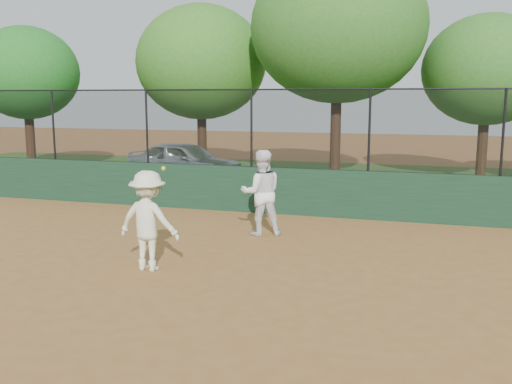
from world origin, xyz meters
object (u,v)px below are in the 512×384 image
(player_main, at_px, (148,221))
(tree_2, at_px, (338,27))
(tree_0, at_px, (26,73))
(parked_car, at_px, (185,161))
(tree_3, at_px, (487,70))
(tree_1, at_px, (201,63))
(player_second, at_px, (261,193))

(player_main, bearing_deg, tree_2, 82.36)
(tree_2, bearing_deg, tree_0, -174.91)
(parked_car, xyz_separation_m, tree_3, (10.09, 2.73, 3.18))
(tree_0, distance_m, tree_1, 6.63)
(player_second, height_order, tree_1, tree_1)
(player_main, distance_m, tree_0, 14.46)
(player_main, distance_m, tree_3, 14.45)
(player_main, relative_size, tree_3, 0.32)
(player_main, height_order, tree_0, tree_0)
(player_second, bearing_deg, tree_3, -142.23)
(player_main, height_order, tree_2, tree_2)
(player_second, xyz_separation_m, tree_1, (-5.13, 9.01, 3.36))
(player_main, xyz_separation_m, tree_0, (-10.21, 9.79, 3.01))
(tree_2, distance_m, tree_3, 5.37)
(player_main, bearing_deg, tree_0, 136.19)
(tree_0, xyz_separation_m, tree_2, (11.66, 1.04, 1.41))
(player_main, distance_m, tree_1, 13.15)
(player_second, bearing_deg, tree_0, -54.66)
(parked_car, xyz_separation_m, player_second, (4.92, -6.87, 0.21))
(tree_1, bearing_deg, tree_2, -12.62)
(tree_0, bearing_deg, player_main, -43.81)
(tree_0, bearing_deg, tree_3, 9.79)
(tree_1, bearing_deg, player_main, -71.67)
(tree_2, bearing_deg, tree_1, 167.38)
(player_second, xyz_separation_m, tree_3, (5.18, 9.60, 2.96))
(player_second, bearing_deg, parked_car, -78.31)
(tree_1, height_order, tree_2, tree_2)
(parked_car, bearing_deg, player_second, -135.09)
(player_second, height_order, tree_0, tree_0)
(player_second, xyz_separation_m, player_main, (-1.13, -3.04, -0.06))
(tree_1, relative_size, tree_2, 0.83)
(player_second, relative_size, tree_3, 0.32)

